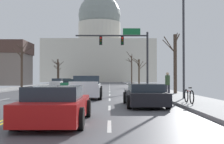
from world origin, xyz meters
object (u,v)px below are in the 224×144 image
object	(u,v)px
street_lamp_right	(179,25)
sedan_near_03	(56,106)
signal_gantry	(127,46)
pickup_truck_near_01	(86,88)
sedan_near_02	(145,95)
pedestrian_00	(168,83)
sedan_near_00	(91,87)
sedan_oncoming_02	(66,82)
sedan_oncoming_00	(70,84)
sedan_oncoming_01	(57,82)
sedan_oncoming_03	(89,81)
bicycle_parked	(189,96)

from	to	relation	value
street_lamp_right	sedan_near_03	bearing A→B (deg)	-123.92
signal_gantry	pickup_truck_near_01	distance (m)	12.12
sedan_near_02	pedestrian_00	distance (m)	6.37
sedan_near_00	sedan_near_03	xyz separation A→B (m)	(0.10, -18.22, 0.01)
sedan_oncoming_02	sedan_near_02	bearing A→B (deg)	-76.56
street_lamp_right	sedan_oncoming_00	distance (m)	21.81
sedan_near_03	sedan_oncoming_01	world-z (taller)	sedan_oncoming_01
pickup_truck_near_01	sedan_oncoming_02	world-z (taller)	pickup_truck_near_01
sedan_near_03	sedan_oncoming_02	size ratio (longest dim) A/B	0.95
street_lamp_right	sedan_near_00	size ratio (longest dim) A/B	1.74
sedan_near_00	sedan_oncoming_01	size ratio (longest dim) A/B	0.98
sedan_near_02	sedan_oncoming_00	distance (m)	23.75
sedan_oncoming_01	signal_gantry	bearing A→B (deg)	-58.16
signal_gantry	street_lamp_right	bearing A→B (deg)	-79.15
sedan_near_00	sedan_near_03	size ratio (longest dim) A/B	1.03
pickup_truck_near_01	sedan_oncoming_03	xyz separation A→B (m)	(-3.60, 52.61, -0.15)
sedan_oncoming_00	sedan_oncoming_02	xyz separation A→B (m)	(-3.79, 21.91, -0.00)
sedan_near_02	sedan_oncoming_01	xyz separation A→B (m)	(-10.55, 33.75, 0.07)
sedan_oncoming_00	sedan_oncoming_02	world-z (taller)	sedan_oncoming_00
sedan_near_02	bicycle_parked	distance (m)	2.33
signal_gantry	sedan_oncoming_02	bearing A→B (deg)	110.98
signal_gantry	pedestrian_00	bearing A→B (deg)	-78.08
sedan_near_00	sedan_oncoming_00	world-z (taller)	sedan_oncoming_00
signal_gantry	street_lamp_right	world-z (taller)	street_lamp_right
signal_gantry	sedan_oncoming_01	distance (m)	20.58
pickup_truck_near_01	sedan_oncoming_01	distance (m)	28.82
sedan_oncoming_01	pedestrian_00	size ratio (longest dim) A/B	2.70
sedan_near_02	sedan_oncoming_02	size ratio (longest dim) A/B	1.00
signal_gantry	street_lamp_right	distance (m)	13.35
signal_gantry	pedestrian_00	world-z (taller)	signal_gantry
sedan_oncoming_01	pickup_truck_near_01	bearing A→B (deg)	-75.75
sedan_oncoming_02	sedan_oncoming_03	distance (m)	14.25
street_lamp_right	sedan_near_02	world-z (taller)	street_lamp_right
sedan_near_02	sedan_oncoming_03	xyz separation A→B (m)	(-7.06, 58.42, 0.02)
signal_gantry	pickup_truck_near_01	bearing A→B (deg)	-108.04
sedan_oncoming_02	street_lamp_right	bearing A→B (deg)	-72.14
pickup_truck_near_01	sedan_oncoming_03	bearing A→B (deg)	93.91
bicycle_parked	sedan_near_00	bearing A→B (deg)	115.46
sedan_near_03	bicycle_parked	xyz separation A→B (m)	(5.84, 5.76, -0.07)
pickup_truck_near_01	signal_gantry	bearing A→B (deg)	71.96
sedan_oncoming_00	pedestrian_00	size ratio (longest dim) A/B	2.57
signal_gantry	bicycle_parked	world-z (taller)	signal_gantry
street_lamp_right	pedestrian_00	distance (m)	4.40
sedan_near_02	sedan_oncoming_01	distance (m)	35.36
street_lamp_right	bicycle_parked	distance (m)	5.43
sedan_near_00	pedestrian_00	distance (m)	9.04
sedan_near_00	sedan_oncoming_02	size ratio (longest dim) A/B	0.98
sedan_oncoming_00	sedan_oncoming_01	distance (m)	11.61
sedan_near_02	pedestrian_00	xyz separation A→B (m)	(2.33, 5.90, 0.53)
sedan_near_03	signal_gantry	bearing A→B (deg)	80.82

